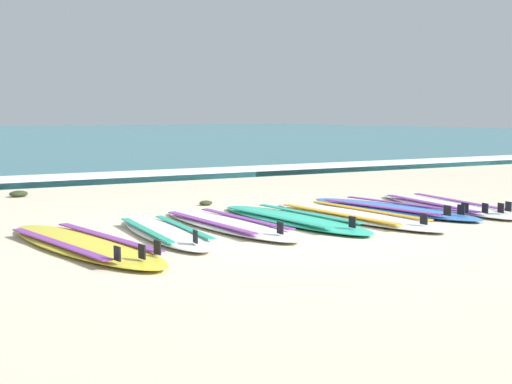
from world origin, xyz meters
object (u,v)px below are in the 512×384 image
object	(u,v)px
surfboard_0	(83,244)
surfboard_1	(164,232)
surfboard_5	(391,208)
surfboard_6	(444,205)
surfboard_3	(292,219)
surfboard_2	(227,224)
surfboard_4	(353,215)

from	to	relation	value
surfboard_0	surfboard_1	world-z (taller)	same
surfboard_5	surfboard_6	world-z (taller)	same
surfboard_1	surfboard_6	distance (m)	3.72
surfboard_3	surfboard_1	bearing A→B (deg)	-175.66
surfboard_1	surfboard_6	world-z (taller)	same
surfboard_2	surfboard_0	bearing A→B (deg)	-167.15
surfboard_2	surfboard_4	size ratio (longest dim) A/B	0.91
surfboard_4	surfboard_1	bearing A→B (deg)	179.74
surfboard_1	surfboard_4	distance (m)	2.21
surfboard_4	surfboard_6	world-z (taller)	same
surfboard_2	surfboard_1	bearing A→B (deg)	-169.57
surfboard_6	surfboard_5	bearing A→B (deg)	172.66
surfboard_0	surfboard_2	distance (m)	1.60
surfboard_3	surfboard_0	bearing A→B (deg)	-171.79
surfboard_1	surfboard_3	distance (m)	1.50
surfboard_0	surfboard_3	bearing A→B (deg)	8.21
surfboard_1	surfboard_5	distance (m)	2.96
surfboard_1	surfboard_4	xyz separation A→B (m)	(2.21, -0.01, -0.00)
surfboard_6	surfboard_2	bearing A→B (deg)	179.64
surfboard_3	surfboard_6	world-z (taller)	same
surfboard_2	surfboard_5	world-z (taller)	same
surfboard_2	surfboard_3	distance (m)	0.76
surfboard_4	surfboard_6	size ratio (longest dim) A/B	1.06
surfboard_2	surfboard_5	distance (m)	2.22
surfboard_2	surfboard_4	xyz separation A→B (m)	(1.48, -0.14, -0.00)
surfboard_0	surfboard_4	xyz separation A→B (m)	(3.05, 0.21, -0.00)
surfboard_2	surfboard_6	bearing A→B (deg)	-0.36
surfboard_5	surfboard_3	bearing A→B (deg)	-176.03
surfboard_1	surfboard_6	xyz separation A→B (m)	(3.71, 0.12, 0.00)
surfboard_3	surfboard_4	size ratio (longest dim) A/B	0.93
surfboard_1	surfboard_3	size ratio (longest dim) A/B	0.85
surfboard_4	surfboard_0	bearing A→B (deg)	-176.02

